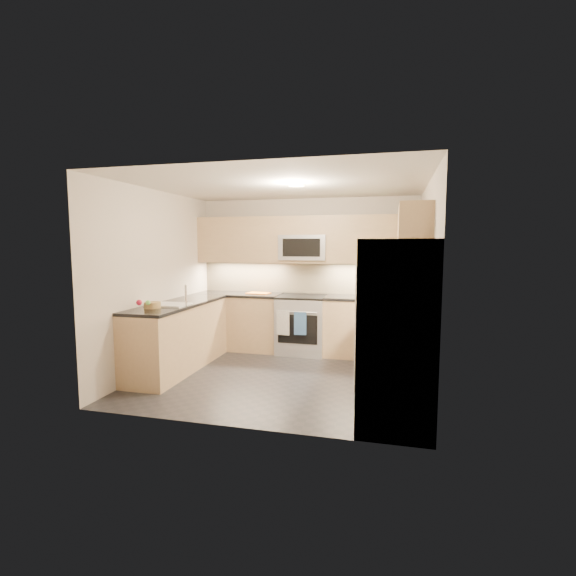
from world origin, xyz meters
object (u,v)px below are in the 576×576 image
Objects in this scene: refrigerator at (396,334)px; fruit_basket at (152,305)px; microwave at (304,248)px; cutting_board at (258,293)px; gas_range at (302,325)px; utensil_bowl at (379,293)px.

fruit_basket is at bearing 168.23° from refrigerator.
refrigerator is at bearing -60.38° from microwave.
gas_range is at bearing -4.36° from cutting_board.
refrigerator is 3.32m from cutting_board.
utensil_bowl is (-0.23, 2.30, 0.13)m from refrigerator.
refrigerator is 8.64× the size of fruit_basket.
fruit_basket is (-2.78, -1.67, -0.05)m from utensil_bowl.
utensil_bowl is at bearing 95.82° from refrigerator.
cutting_board is (-0.76, 0.06, 0.49)m from gas_range.
microwave reaches higher than gas_range.
gas_range is at bearing 174.17° from utensil_bowl.
cutting_board is at bearing -174.91° from microwave.
gas_range is 2.50× the size of cutting_board.
microwave is 1.07m from cutting_board.
gas_range is 4.37× the size of fruit_basket.
refrigerator is 3.08m from fruit_basket.
gas_range is 3.05× the size of utensil_bowl.
utensil_bowl reaches higher than fruit_basket.
fruit_basket is at bearing -129.24° from microwave.
microwave is 2.55× the size of utensil_bowl.
refrigerator reaches higher than fruit_basket.
microwave is 1.41m from utensil_bowl.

